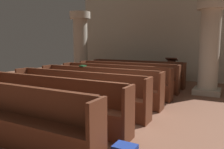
{
  "coord_description": "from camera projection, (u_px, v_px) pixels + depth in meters",
  "views": [
    {
      "loc": [
        2.22,
        -4.42,
        1.71
      ],
      "look_at": [
        -0.98,
        1.57,
        0.75
      ],
      "focal_mm": 35.78,
      "sensor_mm": 36.0,
      "label": 1
    }
  ],
  "objects": [
    {
      "name": "pillar_far_side",
      "position": [
        81.0,
        45.0,
        10.16
      ],
      "size": [
        0.92,
        0.92,
        3.09
      ],
      "color": "#B6AD9A",
      "rests_on": "ground"
    },
    {
      "name": "pew_row_0",
      "position": [
        137.0,
        72.0,
        9.18
      ],
      "size": [
        3.88,
        0.47,
        0.99
      ],
      "color": "brown",
      "rests_on": "ground"
    },
    {
      "name": "hymn_book",
      "position": [
        83.0,
        66.0,
        6.91
      ],
      "size": [
        0.15,
        0.21,
        0.04
      ],
      "primitive_type": "cube",
      "color": "#194723",
      "rests_on": "pew_row_3"
    },
    {
      "name": "pew_row_3",
      "position": [
        97.0,
        84.0,
        6.51
      ],
      "size": [
        3.88,
        0.47,
        0.99
      ],
      "color": "brown",
      "rests_on": "ground"
    },
    {
      "name": "pillar_aisle_side",
      "position": [
        209.0,
        46.0,
        7.35
      ],
      "size": [
        0.92,
        0.92,
        3.09
      ],
      "color": "#B6AD9A",
      "rests_on": "ground"
    },
    {
      "name": "lectern",
      "position": [
        171.0,
        72.0,
        9.84
      ],
      "size": [
        0.48,
        0.45,
        1.08
      ],
      "color": "#492215",
      "rests_on": "ground"
    },
    {
      "name": "ground_plane",
      "position": [
        118.0,
        118.0,
        5.14
      ],
      "size": [
        19.2,
        19.2,
        0.0
      ],
      "primitive_type": "plane",
      "color": "brown"
    },
    {
      "name": "pew_row_5",
      "position": [
        47.0,
        99.0,
        4.74
      ],
      "size": [
        3.88,
        0.46,
        0.99
      ],
      "color": "brown",
      "rests_on": "ground"
    },
    {
      "name": "back_wall",
      "position": [
        178.0,
        31.0,
        10.13
      ],
      "size": [
        10.0,
        0.16,
        4.5
      ],
      "primitive_type": "cube",
      "color": "beige",
      "rests_on": "ground"
    },
    {
      "name": "pew_row_2",
      "position": [
        114.0,
        79.0,
        7.4
      ],
      "size": [
        3.88,
        0.46,
        0.99
      ],
      "color": "brown",
      "rests_on": "ground"
    },
    {
      "name": "pew_row_4",
      "position": [
        76.0,
        90.0,
        5.62
      ],
      "size": [
        3.88,
        0.46,
        0.99
      ],
      "color": "brown",
      "rests_on": "ground"
    },
    {
      "name": "pew_row_6",
      "position": [
        4.0,
        112.0,
        3.85
      ],
      "size": [
        3.88,
        0.47,
        0.99
      ],
      "color": "brown",
      "rests_on": "ground"
    },
    {
      "name": "pew_row_1",
      "position": [
        126.0,
        75.0,
        8.29
      ],
      "size": [
        3.88,
        0.46,
        0.99
      ],
      "color": "brown",
      "rests_on": "ground"
    }
  ]
}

